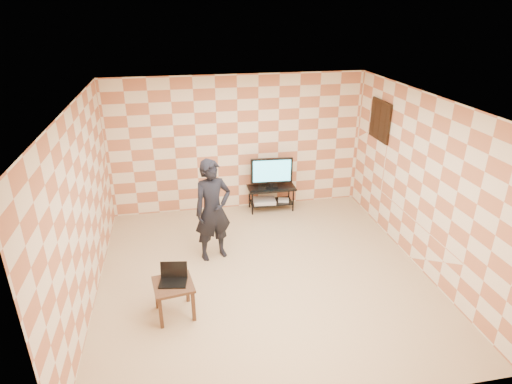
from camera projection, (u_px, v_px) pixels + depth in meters
floor at (263, 274)px, 6.71m from camera, size 5.00×5.00×0.00m
wall_back at (238, 144)px, 8.40m from camera, size 5.00×0.02×2.70m
wall_front at (319, 307)px, 3.92m from camera, size 5.00×0.02×2.70m
wall_left at (82, 210)px, 5.73m from camera, size 0.02×5.00×2.70m
wall_right at (422, 183)px, 6.59m from camera, size 0.02×5.00×2.70m
ceiling at (265, 103)px, 5.61m from camera, size 5.00×5.00×0.02m
wall_art at (380, 120)px, 7.73m from camera, size 0.04×0.72×0.72m
tv_stand at (271, 193)px, 8.66m from camera, size 0.95×0.43×0.50m
tv at (272, 171)px, 8.47m from camera, size 0.84×0.17×0.61m
dvd_player at (264, 201)px, 8.68m from camera, size 0.47×0.35×0.07m
game_console at (283, 200)px, 8.75m from camera, size 0.25×0.21×0.05m
side_table at (174, 289)px, 5.69m from camera, size 0.58×0.58×0.50m
laptop at (173, 278)px, 5.68m from camera, size 0.40×0.34×0.24m
person at (213, 210)px, 6.85m from camera, size 0.72×0.58×1.71m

